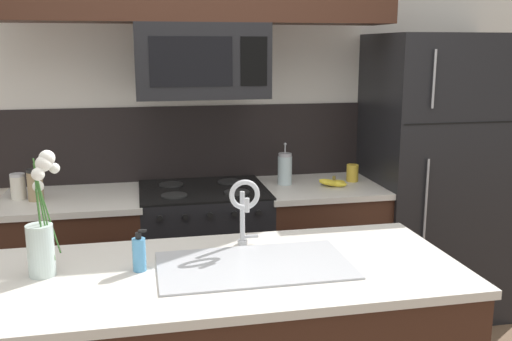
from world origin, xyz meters
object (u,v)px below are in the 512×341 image
(microwave, at_px, (201,61))
(dish_soap_bottle, at_px, (139,254))
(sink_faucet, at_px, (244,204))
(refrigerator, at_px, (436,177))
(flower_vase, at_px, (42,236))
(stove_range, at_px, (205,261))
(storage_jar_medium, at_px, (35,185))
(storage_jar_tall, at_px, (18,186))
(coffee_tin, at_px, (352,173))
(banana_bunch, at_px, (334,183))
(french_press, at_px, (285,169))

(microwave, bearing_deg, dish_soap_bottle, -108.07)
(microwave, relative_size, sink_faucet, 2.43)
(refrigerator, height_order, flower_vase, refrigerator)
(stove_range, xyz_separation_m, storage_jar_medium, (-0.95, -0.03, 0.54))
(dish_soap_bottle, bearing_deg, storage_jar_medium, 115.65)
(storage_jar_tall, xyz_separation_m, coffee_tin, (2.02, 0.03, -0.02))
(stove_range, bearing_deg, coffee_tin, 2.95)
(dish_soap_bottle, distance_m, flower_vase, 0.37)
(banana_bunch, xyz_separation_m, flower_vase, (-1.55, -1.12, 0.13))
(refrigerator, relative_size, storage_jar_tall, 12.46)
(storage_jar_tall, xyz_separation_m, flower_vase, (0.31, -1.20, 0.08))
(refrigerator, height_order, storage_jar_tall, refrigerator)
(microwave, bearing_deg, storage_jar_medium, -179.54)
(storage_jar_tall, height_order, banana_bunch, storage_jar_tall)
(banana_bunch, bearing_deg, flower_vase, -144.19)
(storage_jar_tall, xyz_separation_m, sink_faucet, (1.11, -1.06, 0.12))
(microwave, xyz_separation_m, sink_faucet, (0.06, -1.01, -0.57))
(refrigerator, xyz_separation_m, flower_vase, (-2.29, -1.20, 0.15))
(refrigerator, bearing_deg, french_press, 177.75)
(microwave, height_order, sink_faucet, microwave)
(coffee_tin, bearing_deg, dish_soap_bottle, -137.27)
(microwave, xyz_separation_m, french_press, (0.52, 0.08, -0.67))
(stove_range, distance_m, storage_jar_medium, 1.09)
(stove_range, xyz_separation_m, banana_bunch, (0.81, -0.06, 0.47))
(refrigerator, distance_m, storage_jar_tall, 2.60)
(stove_range, bearing_deg, french_press, 6.53)
(coffee_tin, distance_m, flower_vase, 2.11)
(french_press, xyz_separation_m, flower_vase, (-1.26, -1.24, 0.06))
(banana_bunch, xyz_separation_m, french_press, (-0.28, 0.12, 0.08))
(storage_jar_medium, distance_m, sink_faucet, 1.43)
(refrigerator, bearing_deg, flower_vase, -152.32)
(storage_jar_tall, bearing_deg, stove_range, -1.30)
(storage_jar_tall, xyz_separation_m, dish_soap_bottle, (0.67, -1.23, -0.01))
(storage_jar_medium, height_order, french_press, french_press)
(microwave, xyz_separation_m, storage_jar_medium, (-0.95, -0.01, -0.68))
(refrigerator, relative_size, dish_soap_bottle, 11.16)
(refrigerator, xyz_separation_m, storage_jar_medium, (-2.50, -0.05, 0.08))
(storage_jar_tall, distance_m, flower_vase, 1.25)
(coffee_tin, bearing_deg, french_press, 178.72)
(flower_vase, bearing_deg, coffee_tin, 35.67)
(microwave, bearing_deg, flower_vase, -122.58)
(storage_jar_medium, relative_size, french_press, 0.68)
(stove_range, relative_size, sink_faucet, 3.04)
(microwave, height_order, french_press, microwave)
(stove_range, distance_m, microwave, 1.22)
(refrigerator, xyz_separation_m, sink_faucet, (-1.49, -1.05, 0.19))
(sink_faucet, bearing_deg, storage_jar_tall, 136.39)
(stove_range, relative_size, french_press, 3.48)
(stove_range, relative_size, microwave, 1.25)
(storage_jar_medium, bearing_deg, microwave, 0.46)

